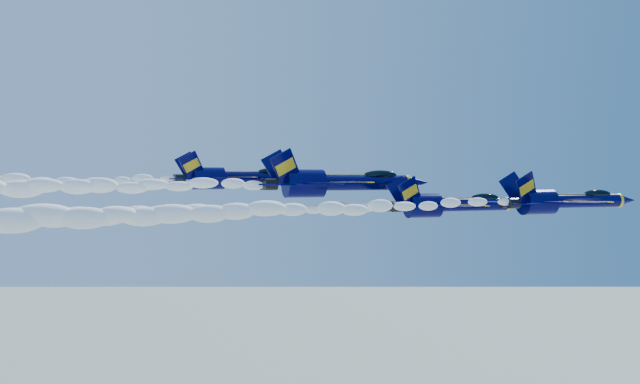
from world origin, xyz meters
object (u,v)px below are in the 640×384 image
object	(u,v)px
jet_fourth	(236,177)
jet_lead	(564,201)
jet_third	(338,182)
jet_second	(450,204)

from	to	relation	value
jet_fourth	jet_lead	bearing A→B (deg)	-38.11
jet_third	jet_fourth	size ratio (longest dim) A/B	1.20
jet_fourth	jet_third	bearing A→B (deg)	-42.33
jet_lead	jet_third	xyz separation A→B (m)	(-17.45, 12.61, 1.67)
jet_lead	jet_third	distance (m)	21.60
jet_second	jet_fourth	size ratio (longest dim) A/B	1.05
jet_lead	jet_second	size ratio (longest dim) A/B	0.94
jet_second	jet_fourth	distance (m)	22.58
jet_second	jet_third	xyz separation A→B (m)	(-11.11, 3.14, 2.25)
jet_third	jet_lead	bearing A→B (deg)	-35.86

